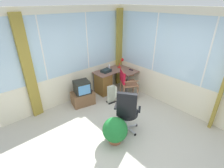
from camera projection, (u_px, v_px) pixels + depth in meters
The scene contains 15 objects.
ground at pixel (121, 138), 3.85m from camera, with size 5.00×5.36×0.06m, color #BAB5A6.
north_window_panel at pixel (68, 58), 4.71m from camera, with size 4.00×0.07×2.69m.
east_window_panel at pixel (177, 62), 4.44m from camera, with size 0.07×4.36×2.69m.
curtain_north_left at pixel (28, 70), 4.03m from camera, with size 0.26×0.07×2.59m, color olive.
curtain_corner at pixel (119, 49), 5.77m from camera, with size 0.26×0.07×2.59m, color olive.
desk at pixel (105, 82), 5.53m from camera, with size 1.23×0.97×0.72m.
desk_lamp at pixel (122, 62), 5.70m from camera, with size 0.23×0.20×0.33m.
tv_remote at pixel (131, 70), 5.57m from camera, with size 0.04×0.15×0.02m, color black.
spray_bottle at pixel (109, 67), 5.54m from camera, with size 0.06×0.06×0.22m.
paper_tray at pixel (106, 71), 5.41m from camera, with size 0.30×0.23×0.09m, color #1F2C2D.
wooden_armchair at pixel (125, 80), 5.17m from camera, with size 0.66×0.66×0.92m.
office_chair at pixel (127, 110), 3.72m from camera, with size 0.60×0.61×1.10m.
tv_on_stand at pixel (83, 94), 4.93m from camera, with size 0.72×0.57×0.74m.
space_heater at pixel (112, 94), 5.03m from camera, with size 0.32×0.21×0.56m.
potted_plant at pixel (115, 130), 3.58m from camera, with size 0.55×0.55×0.60m.
Camera 1 is at (-2.07, -2.02, 2.81)m, focal length 26.82 mm.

